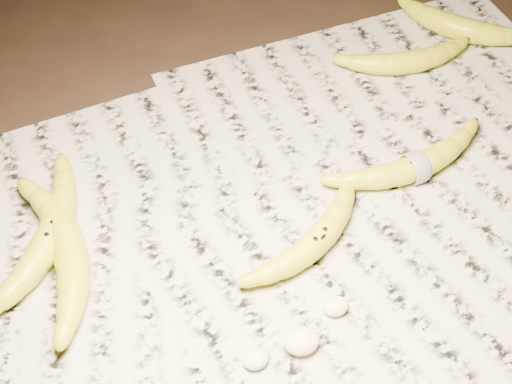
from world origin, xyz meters
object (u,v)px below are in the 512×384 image
object	(u,v)px
banana_left_a	(50,235)
banana_upper_b	(460,26)
banana_upper_a	(408,60)
banana_left_b	(69,248)
banana_taped	(416,165)
banana_center	(318,239)

from	to	relation	value
banana_left_a	banana_upper_b	distance (m)	0.66
banana_upper_a	banana_left_b	bearing A→B (deg)	-154.33
banana_taped	banana_upper_b	distance (m)	0.29
banana_left_a	banana_taped	distance (m)	0.45
banana_taped	banana_upper_b	size ratio (longest dim) A/B	1.13
banana_center	banana_upper_a	bearing A→B (deg)	16.05
banana_left_b	banana_upper_b	distance (m)	0.65
banana_left_a	banana_taped	bearing A→B (deg)	-64.39
banana_center	banana_left_b	bearing A→B (deg)	133.98
banana_taped	banana_left_b	bearing A→B (deg)	171.33
banana_taped	banana_upper_a	xyz separation A→B (m)	(0.08, 0.18, -0.00)
banana_left_b	banana_taped	bearing A→B (deg)	-93.80
banana_taped	banana_upper_b	world-z (taller)	banana_upper_b
banana_left_b	banana_upper_a	distance (m)	0.53
banana_left_b	banana_upper_b	size ratio (longest dim) A/B	1.14
banana_left_a	banana_taped	size ratio (longest dim) A/B	1.03
banana_taped	banana_upper_b	xyz separation A→B (m)	(0.18, 0.23, 0.00)
banana_left_a	banana_left_b	xyz separation A→B (m)	(0.02, -0.03, 0.00)
banana_left_a	banana_center	world-z (taller)	banana_left_a
banana_upper_a	banana_upper_b	bearing A→B (deg)	28.95
banana_left_a	banana_center	bearing A→B (deg)	-79.03
banana_left_b	banana_upper_b	xyz separation A→B (m)	(0.61, 0.22, -0.00)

